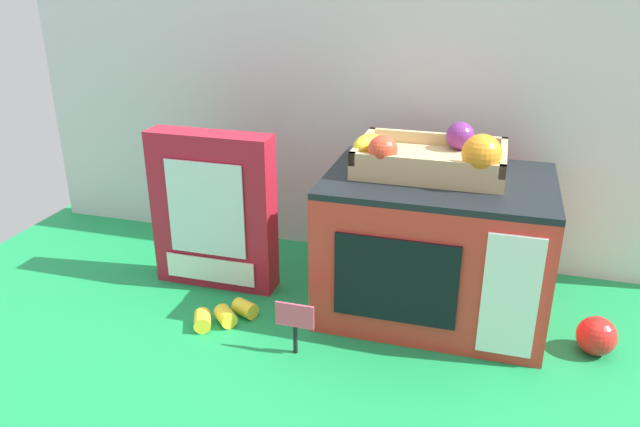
# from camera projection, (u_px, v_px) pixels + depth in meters

# --- Properties ---
(ground_plane) EXTENTS (1.70, 1.70, 0.00)m
(ground_plane) POSITION_uv_depth(u_px,v_px,m) (331.00, 298.00, 1.27)
(ground_plane) COLOR #198C47
(ground_plane) RESTS_ON ground
(display_back_panel) EXTENTS (1.61, 0.03, 0.77)m
(display_back_panel) POSITION_uv_depth(u_px,v_px,m) (363.00, 89.00, 1.35)
(display_back_panel) COLOR silver
(display_back_panel) RESTS_ON ground
(toy_microwave) EXTENTS (0.42, 0.30, 0.28)m
(toy_microwave) POSITION_uv_depth(u_px,v_px,m) (435.00, 246.00, 1.18)
(toy_microwave) COLOR red
(toy_microwave) RESTS_ON ground
(food_groups_crate) EXTENTS (0.29, 0.20, 0.10)m
(food_groups_crate) POSITION_uv_depth(u_px,v_px,m) (432.00, 158.00, 1.14)
(food_groups_crate) COLOR tan
(food_groups_crate) RESTS_ON toy_microwave
(cookie_set_box) EXTENTS (0.26, 0.07, 0.33)m
(cookie_set_box) POSITION_uv_depth(u_px,v_px,m) (213.00, 212.00, 1.27)
(cookie_set_box) COLOR #B2192D
(cookie_set_box) RESTS_ON ground
(price_sign) EXTENTS (0.07, 0.01, 0.10)m
(price_sign) POSITION_uv_depth(u_px,v_px,m) (295.00, 321.00, 1.07)
(price_sign) COLOR black
(price_sign) RESTS_ON ground
(loose_toy_banana) EXTENTS (0.11, 0.11, 0.03)m
(loose_toy_banana) POSITION_uv_depth(u_px,v_px,m) (225.00, 315.00, 1.18)
(loose_toy_banana) COLOR yellow
(loose_toy_banana) RESTS_ON ground
(loose_toy_apple) EXTENTS (0.07, 0.07, 0.07)m
(loose_toy_apple) POSITION_uv_depth(u_px,v_px,m) (597.00, 336.00, 1.08)
(loose_toy_apple) COLOR red
(loose_toy_apple) RESTS_ON ground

